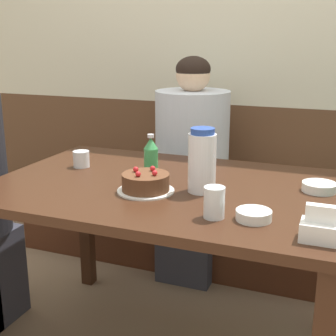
{
  "coord_description": "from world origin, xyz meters",
  "views": [
    {
      "loc": [
        0.63,
        -1.6,
        1.31
      ],
      "look_at": [
        -0.02,
        0.05,
        0.81
      ],
      "focal_mm": 50.0,
      "sensor_mm": 36.0,
      "label": 1
    }
  ],
  "objects_px": {
    "napkin_holder": "(321,228)",
    "glass_tumbler_short": "(214,202)",
    "birthday_cake": "(146,183)",
    "person_teal_shirt": "(192,171)",
    "bench_seat": "(220,233)",
    "water_pitcher": "(202,161)",
    "glass_water_tall": "(81,159)",
    "soju_bottle": "(151,157)",
    "bowl_rice_small": "(254,215)",
    "bowl_soup_white": "(319,187)"
  },
  "relations": [
    {
      "from": "glass_tumbler_short",
      "to": "glass_water_tall",
      "type": "bearing_deg",
      "value": 152.55
    },
    {
      "from": "birthday_cake",
      "to": "bowl_soup_white",
      "type": "height_order",
      "value": "birthday_cake"
    },
    {
      "from": "birthday_cake",
      "to": "bowl_rice_small",
      "type": "bearing_deg",
      "value": -17.29
    },
    {
      "from": "water_pitcher",
      "to": "soju_bottle",
      "type": "height_order",
      "value": "water_pitcher"
    },
    {
      "from": "glass_water_tall",
      "to": "bowl_soup_white",
      "type": "bearing_deg",
      "value": 1.48
    },
    {
      "from": "bench_seat",
      "to": "water_pitcher",
      "type": "bearing_deg",
      "value": -80.18
    },
    {
      "from": "birthday_cake",
      "to": "napkin_holder",
      "type": "bearing_deg",
      "value": -19.16
    },
    {
      "from": "glass_water_tall",
      "to": "glass_tumbler_short",
      "type": "distance_m",
      "value": 0.79
    },
    {
      "from": "napkin_holder",
      "to": "glass_water_tall",
      "type": "distance_m",
      "value": 1.11
    },
    {
      "from": "bench_seat",
      "to": "person_teal_shirt",
      "type": "bearing_deg",
      "value": -139.72
    },
    {
      "from": "bench_seat",
      "to": "soju_bottle",
      "type": "distance_m",
      "value": 0.99
    },
    {
      "from": "napkin_holder",
      "to": "bench_seat",
      "type": "bearing_deg",
      "value": 116.83
    },
    {
      "from": "glass_water_tall",
      "to": "birthday_cake",
      "type": "bearing_deg",
      "value": -27.6
    },
    {
      "from": "napkin_holder",
      "to": "glass_tumbler_short",
      "type": "relative_size",
      "value": 1.09
    },
    {
      "from": "glass_water_tall",
      "to": "glass_tumbler_short",
      "type": "height_order",
      "value": "glass_tumbler_short"
    },
    {
      "from": "water_pitcher",
      "to": "glass_tumbler_short",
      "type": "bearing_deg",
      "value": -63.91
    },
    {
      "from": "soju_bottle",
      "to": "glass_water_tall",
      "type": "height_order",
      "value": "soju_bottle"
    },
    {
      "from": "birthday_cake",
      "to": "bowl_rice_small",
      "type": "xyz_separation_m",
      "value": [
        0.42,
        -0.13,
        -0.02
      ]
    },
    {
      "from": "birthday_cake",
      "to": "person_teal_shirt",
      "type": "xyz_separation_m",
      "value": [
        -0.1,
        0.83,
        -0.19
      ]
    },
    {
      "from": "water_pitcher",
      "to": "soju_bottle",
      "type": "bearing_deg",
      "value": 156.51
    },
    {
      "from": "glass_tumbler_short",
      "to": "bowl_rice_small",
      "type": "bearing_deg",
      "value": 11.55
    },
    {
      "from": "bench_seat",
      "to": "glass_water_tall",
      "type": "distance_m",
      "value": 1.03
    },
    {
      "from": "water_pitcher",
      "to": "napkin_holder",
      "type": "height_order",
      "value": "water_pitcher"
    },
    {
      "from": "birthday_cake",
      "to": "person_teal_shirt",
      "type": "relative_size",
      "value": 0.17
    },
    {
      "from": "person_teal_shirt",
      "to": "birthday_cake",
      "type": "bearing_deg",
      "value": 6.73
    },
    {
      "from": "glass_water_tall",
      "to": "glass_tumbler_short",
      "type": "relative_size",
      "value": 0.71
    },
    {
      "from": "napkin_holder",
      "to": "bowl_rice_small",
      "type": "height_order",
      "value": "napkin_holder"
    },
    {
      "from": "bench_seat",
      "to": "soju_bottle",
      "type": "height_order",
      "value": "soju_bottle"
    },
    {
      "from": "person_teal_shirt",
      "to": "bowl_rice_small",
      "type": "bearing_deg",
      "value": 28.6
    },
    {
      "from": "soju_bottle",
      "to": "bowl_rice_small",
      "type": "distance_m",
      "value": 0.58
    },
    {
      "from": "glass_water_tall",
      "to": "glass_tumbler_short",
      "type": "bearing_deg",
      "value": -27.45
    },
    {
      "from": "person_teal_shirt",
      "to": "water_pitcher",
      "type": "bearing_deg",
      "value": 21.01
    },
    {
      "from": "bowl_soup_white",
      "to": "bowl_rice_small",
      "type": "relative_size",
      "value": 1.13
    },
    {
      "from": "water_pitcher",
      "to": "bowl_soup_white",
      "type": "xyz_separation_m",
      "value": [
        0.4,
        0.16,
        -0.1
      ]
    },
    {
      "from": "soju_bottle",
      "to": "birthday_cake",
      "type": "bearing_deg",
      "value": -72.46
    },
    {
      "from": "bowl_soup_white",
      "to": "glass_water_tall",
      "type": "xyz_separation_m",
      "value": [
        -0.99,
        -0.03,
        0.02
      ]
    },
    {
      "from": "water_pitcher",
      "to": "soju_bottle",
      "type": "distance_m",
      "value": 0.27
    },
    {
      "from": "soju_bottle",
      "to": "glass_tumbler_short",
      "type": "xyz_separation_m",
      "value": [
        0.36,
        -0.34,
        -0.03
      ]
    },
    {
      "from": "glass_tumbler_short",
      "to": "napkin_holder",
      "type": "bearing_deg",
      "value": -10.73
    },
    {
      "from": "bench_seat",
      "to": "soju_bottle",
      "type": "relative_size",
      "value": 14.06
    },
    {
      "from": "glass_water_tall",
      "to": "person_teal_shirt",
      "type": "relative_size",
      "value": 0.06
    },
    {
      "from": "glass_water_tall",
      "to": "person_teal_shirt",
      "type": "bearing_deg",
      "value": 63.77
    },
    {
      "from": "birthday_cake",
      "to": "napkin_holder",
      "type": "xyz_separation_m",
      "value": [
        0.63,
        -0.22,
        0.0
      ]
    },
    {
      "from": "water_pitcher",
      "to": "person_teal_shirt",
      "type": "xyz_separation_m",
      "value": [
        -0.29,
        0.75,
        -0.27
      ]
    },
    {
      "from": "glass_tumbler_short",
      "to": "person_teal_shirt",
      "type": "xyz_separation_m",
      "value": [
        -0.4,
        0.98,
        -0.2
      ]
    },
    {
      "from": "bench_seat",
      "to": "glass_tumbler_short",
      "type": "xyz_separation_m",
      "value": [
        0.26,
        -1.1,
        0.59
      ]
    },
    {
      "from": "bench_seat",
      "to": "water_pitcher",
      "type": "relative_size",
      "value": 10.42
    },
    {
      "from": "glass_water_tall",
      "to": "bowl_rice_small",
      "type": "bearing_deg",
      "value": -22.49
    },
    {
      "from": "birthday_cake",
      "to": "person_teal_shirt",
      "type": "bearing_deg",
      "value": 96.73
    },
    {
      "from": "person_teal_shirt",
      "to": "bench_seat",
      "type": "bearing_deg",
      "value": 130.28
    }
  ]
}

